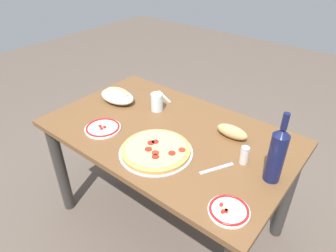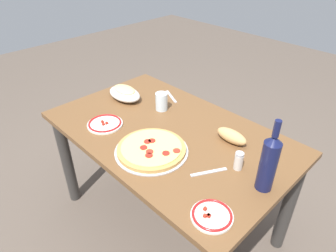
{
  "view_description": "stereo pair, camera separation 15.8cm",
  "coord_description": "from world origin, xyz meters",
  "px_view_note": "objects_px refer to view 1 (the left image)",
  "views": [
    {
      "loc": [
        0.83,
        -1.03,
        1.6
      ],
      "look_at": [
        0.0,
        0.0,
        0.73
      ],
      "focal_mm": 32.02,
      "sensor_mm": 36.0,
      "label": 1
    },
    {
      "loc": [
        0.95,
        -0.92,
        1.6
      ],
      "look_at": [
        0.0,
        0.0,
        0.73
      ],
      "focal_mm": 32.02,
      "sensor_mm": 36.0,
      "label": 2
    }
  ],
  "objects_px": {
    "dining_table": "(168,148)",
    "wine_bottle": "(277,154)",
    "water_glass": "(157,102)",
    "bread_loaf": "(232,132)",
    "pepperoni_pizza": "(156,150)",
    "side_plate_far": "(103,128)",
    "baked_pasta_dish": "(117,95)",
    "spice_shaker": "(244,155)",
    "side_plate_near": "(229,210)"
  },
  "relations": [
    {
      "from": "side_plate_far",
      "to": "spice_shaker",
      "type": "distance_m",
      "value": 0.75
    },
    {
      "from": "water_glass",
      "to": "side_plate_far",
      "type": "xyz_separation_m",
      "value": [
        -0.09,
        -0.34,
        -0.04
      ]
    },
    {
      "from": "baked_pasta_dish",
      "to": "side_plate_near",
      "type": "relative_size",
      "value": 1.49
    },
    {
      "from": "water_glass",
      "to": "side_plate_near",
      "type": "height_order",
      "value": "water_glass"
    },
    {
      "from": "pepperoni_pizza",
      "to": "side_plate_near",
      "type": "bearing_deg",
      "value": -12.56
    },
    {
      "from": "dining_table",
      "to": "wine_bottle",
      "type": "distance_m",
      "value": 0.63
    },
    {
      "from": "water_glass",
      "to": "spice_shaker",
      "type": "xyz_separation_m",
      "value": [
        0.62,
        -0.12,
        -0.01
      ]
    },
    {
      "from": "baked_pasta_dish",
      "to": "water_glass",
      "type": "xyz_separation_m",
      "value": [
        0.26,
        0.07,
        0.01
      ]
    },
    {
      "from": "wine_bottle",
      "to": "side_plate_far",
      "type": "distance_m",
      "value": 0.89
    },
    {
      "from": "dining_table",
      "to": "bread_loaf",
      "type": "bearing_deg",
      "value": 29.1
    },
    {
      "from": "dining_table",
      "to": "water_glass",
      "type": "relative_size",
      "value": 12.41
    },
    {
      "from": "baked_pasta_dish",
      "to": "bread_loaf",
      "type": "distance_m",
      "value": 0.75
    },
    {
      "from": "dining_table",
      "to": "wine_bottle",
      "type": "relative_size",
      "value": 3.99
    },
    {
      "from": "dining_table",
      "to": "water_glass",
      "type": "xyz_separation_m",
      "value": [
        -0.19,
        0.13,
        0.17
      ]
    },
    {
      "from": "water_glass",
      "to": "spice_shaker",
      "type": "distance_m",
      "value": 0.63
    },
    {
      "from": "side_plate_near",
      "to": "spice_shaker",
      "type": "xyz_separation_m",
      "value": [
        -0.09,
        0.3,
        0.03
      ]
    },
    {
      "from": "wine_bottle",
      "to": "spice_shaker",
      "type": "relative_size",
      "value": 3.77
    },
    {
      "from": "side_plate_far",
      "to": "bread_loaf",
      "type": "relative_size",
      "value": 1.14
    },
    {
      "from": "wine_bottle",
      "to": "spice_shaker",
      "type": "distance_m",
      "value": 0.17
    },
    {
      "from": "baked_pasta_dish",
      "to": "water_glass",
      "type": "bearing_deg",
      "value": 16.08
    },
    {
      "from": "bread_loaf",
      "to": "spice_shaker",
      "type": "relative_size",
      "value": 1.95
    },
    {
      "from": "pepperoni_pizza",
      "to": "side_plate_near",
      "type": "distance_m",
      "value": 0.46
    },
    {
      "from": "spice_shaker",
      "to": "side_plate_far",
      "type": "bearing_deg",
      "value": -162.57
    },
    {
      "from": "side_plate_near",
      "to": "pepperoni_pizza",
      "type": "bearing_deg",
      "value": 167.44
    },
    {
      "from": "pepperoni_pizza",
      "to": "side_plate_far",
      "type": "bearing_deg",
      "value": -175.49
    },
    {
      "from": "wine_bottle",
      "to": "side_plate_near",
      "type": "xyz_separation_m",
      "value": [
        -0.05,
        -0.27,
        -0.13
      ]
    },
    {
      "from": "spice_shaker",
      "to": "side_plate_near",
      "type": "bearing_deg",
      "value": -72.9
    },
    {
      "from": "bread_loaf",
      "to": "side_plate_far",
      "type": "bearing_deg",
      "value": -146.99
    },
    {
      "from": "wine_bottle",
      "to": "side_plate_near",
      "type": "relative_size",
      "value": 2.04
    },
    {
      "from": "side_plate_near",
      "to": "bread_loaf",
      "type": "relative_size",
      "value": 0.95
    },
    {
      "from": "dining_table",
      "to": "side_plate_far",
      "type": "xyz_separation_m",
      "value": [
        -0.28,
        -0.21,
        0.13
      ]
    },
    {
      "from": "water_glass",
      "to": "spice_shaker",
      "type": "relative_size",
      "value": 1.21
    },
    {
      "from": "wine_bottle",
      "to": "side_plate_far",
      "type": "relative_size",
      "value": 1.7
    },
    {
      "from": "baked_pasta_dish",
      "to": "spice_shaker",
      "type": "distance_m",
      "value": 0.88
    },
    {
      "from": "water_glass",
      "to": "side_plate_far",
      "type": "height_order",
      "value": "water_glass"
    },
    {
      "from": "baked_pasta_dish",
      "to": "side_plate_far",
      "type": "distance_m",
      "value": 0.32
    },
    {
      "from": "baked_pasta_dish",
      "to": "spice_shaker",
      "type": "height_order",
      "value": "spice_shaker"
    },
    {
      "from": "pepperoni_pizza",
      "to": "side_plate_near",
      "type": "relative_size",
      "value": 2.21
    },
    {
      "from": "dining_table",
      "to": "baked_pasta_dish",
      "type": "height_order",
      "value": "baked_pasta_dish"
    },
    {
      "from": "bread_loaf",
      "to": "side_plate_near",
      "type": "bearing_deg",
      "value": -62.23
    },
    {
      "from": "dining_table",
      "to": "side_plate_far",
      "type": "distance_m",
      "value": 0.37
    },
    {
      "from": "baked_pasta_dish",
      "to": "bread_loaf",
      "type": "relative_size",
      "value": 1.41
    },
    {
      "from": "pepperoni_pizza",
      "to": "baked_pasta_dish",
      "type": "bearing_deg",
      "value": 155.48
    },
    {
      "from": "side_plate_far",
      "to": "bread_loaf",
      "type": "bearing_deg",
      "value": 33.01
    },
    {
      "from": "pepperoni_pizza",
      "to": "spice_shaker",
      "type": "distance_m",
      "value": 0.41
    },
    {
      "from": "water_glass",
      "to": "bread_loaf",
      "type": "height_order",
      "value": "water_glass"
    },
    {
      "from": "water_glass",
      "to": "side_plate_near",
      "type": "relative_size",
      "value": 0.66
    },
    {
      "from": "baked_pasta_dish",
      "to": "side_plate_far",
      "type": "bearing_deg",
      "value": -57.65
    },
    {
      "from": "dining_table",
      "to": "pepperoni_pizza",
      "type": "distance_m",
      "value": 0.24
    },
    {
      "from": "baked_pasta_dish",
      "to": "bread_loaf",
      "type": "xyz_separation_m",
      "value": [
        0.74,
        0.11,
        -0.01
      ]
    }
  ]
}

